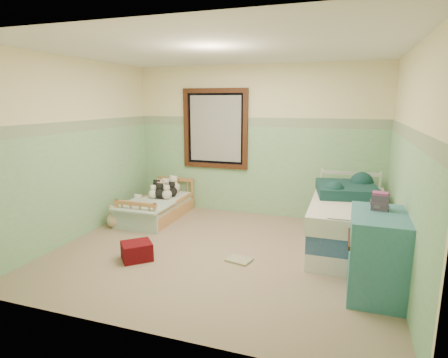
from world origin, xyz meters
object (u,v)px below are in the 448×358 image
(dresser, at_px, (377,254))
(red_pillow, at_px, (137,251))
(plush_floor_cream, at_px, (139,207))
(plush_floor_tan, at_px, (115,220))
(floor_book, at_px, (239,260))
(toddler_bed_frame, at_px, (158,212))
(twin_bed_frame, at_px, (347,240))

(dresser, xyz_separation_m, red_pillow, (-2.72, -0.08, -0.31))
(dresser, bearing_deg, red_pillow, -178.32)
(plush_floor_cream, height_order, red_pillow, plush_floor_cream)
(plush_floor_tan, bearing_deg, red_pillow, -44.00)
(dresser, distance_m, floor_book, 1.59)
(dresser, xyz_separation_m, floor_book, (-1.52, 0.28, -0.41))
(toddler_bed_frame, relative_size, red_pillow, 4.05)
(dresser, bearing_deg, plush_floor_cream, 157.20)
(toddler_bed_frame, distance_m, floor_book, 2.16)
(dresser, relative_size, red_pillow, 2.39)
(plush_floor_tan, bearing_deg, plush_floor_cream, 91.46)
(toddler_bed_frame, xyz_separation_m, plush_floor_cream, (-0.40, 0.05, 0.03))
(floor_book, bearing_deg, twin_bed_frame, 46.79)
(toddler_bed_frame, xyz_separation_m, red_pillow, (0.57, -1.58, 0.02))
(twin_bed_frame, height_order, red_pillow, twin_bed_frame)
(dresser, bearing_deg, toddler_bed_frame, 155.44)
(red_pillow, relative_size, floor_book, 1.20)
(red_pillow, bearing_deg, plush_floor_tan, 136.00)
(toddler_bed_frame, xyz_separation_m, floor_book, (1.78, -1.22, -0.08))
(red_pillow, bearing_deg, floor_book, 16.61)
(twin_bed_frame, distance_m, dresser, 1.20)
(plush_floor_cream, height_order, dresser, dresser)
(plush_floor_tan, height_order, dresser, dresser)
(plush_floor_cream, xyz_separation_m, red_pillow, (0.97, -1.63, -0.01))
(plush_floor_tan, xyz_separation_m, dresser, (3.68, -0.84, 0.30))
(twin_bed_frame, bearing_deg, plush_floor_tan, -175.21)
(floor_book, bearing_deg, dresser, 1.90)
(toddler_bed_frame, height_order, floor_book, toddler_bed_frame)
(dresser, height_order, red_pillow, dresser)
(toddler_bed_frame, bearing_deg, plush_floor_tan, -120.31)
(toddler_bed_frame, height_order, twin_bed_frame, twin_bed_frame)
(plush_floor_cream, distance_m, plush_floor_tan, 0.71)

